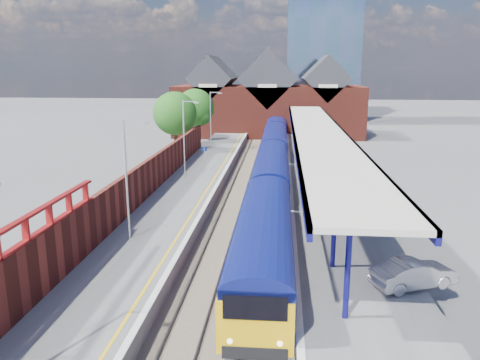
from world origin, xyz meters
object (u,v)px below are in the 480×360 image
object	(u,v)px
relay_cabinet	(290,351)
parked_car_blue	(352,181)
train	(273,154)
lamp_post_d	(212,116)
parked_car_silver	(414,274)
parked_car_red	(354,211)
parked_car_dark	(360,202)
lamp_post_c	(185,134)
platform_sign	(204,155)
lamp_post_b	(128,172)

from	to	relation	value
relay_cabinet	parked_car_blue	bearing A→B (deg)	100.59
train	lamp_post_d	bearing A→B (deg)	129.42
parked_car_silver	parked_car_red	bearing A→B (deg)	-15.16
parked_car_dark	lamp_post_c	bearing A→B (deg)	39.56
lamp_post_d	lamp_post_c	bearing A→B (deg)	-90.00
lamp_post_c	parked_car_dark	bearing A→B (deg)	-33.21
lamp_post_c	relay_cabinet	size ratio (longest dim) A/B	7.00
lamp_post_c	parked_car_silver	xyz separation A→B (m)	(14.81, -20.96, -3.34)
lamp_post_c	lamp_post_d	size ratio (longest dim) A/B	1.00
train	lamp_post_c	size ratio (longest dim) A/B	9.42
lamp_post_d	platform_sign	size ratio (longest dim) A/B	2.80
train	parked_car_silver	xyz separation A→B (m)	(6.95, -27.41, -0.47)
lamp_post_d	parked_car_silver	xyz separation A→B (m)	(14.81, -36.96, -3.34)
relay_cabinet	lamp_post_b	bearing A→B (deg)	156.98
lamp_post_c	parked_car_red	distance (m)	18.15
lamp_post_c	parked_car_blue	size ratio (longest dim) A/B	1.82
parked_car_dark	relay_cabinet	bearing A→B (deg)	145.73
lamp_post_d	relay_cabinet	bearing A→B (deg)	-77.63
parked_car_dark	relay_cabinet	size ratio (longest dim) A/B	4.69
parked_car_blue	relay_cabinet	distance (m)	23.86
train	relay_cabinet	xyz separation A→B (m)	(1.31, -32.21, -1.62)
train	parked_car_silver	distance (m)	28.28
train	lamp_post_b	size ratio (longest dim) A/B	9.42
relay_cabinet	parked_car_dark	bearing A→B (deg)	96.75
lamp_post_b	parked_car_silver	distance (m)	15.97
platform_sign	parked_car_silver	bearing A→B (deg)	-59.66
lamp_post_c	relay_cabinet	bearing A→B (deg)	-70.42
lamp_post_d	parked_car_silver	bearing A→B (deg)	-68.17
platform_sign	lamp_post_c	bearing A→B (deg)	-124.26
train	lamp_post_c	bearing A→B (deg)	-140.65
lamp_post_d	platform_sign	bearing A→B (deg)	-84.44
lamp_post_c	lamp_post_b	bearing A→B (deg)	-90.00
parked_car_red	relay_cabinet	xyz separation A→B (m)	(-4.31, -14.04, -1.25)
parked_car_silver	parked_car_dark	distance (m)	11.68
platform_sign	lamp_post_b	bearing A→B (deg)	-94.33
train	relay_cabinet	size ratio (longest dim) A/B	65.91
platform_sign	parked_car_silver	distance (m)	26.63
lamp_post_b	relay_cabinet	size ratio (longest dim) A/B	7.00
train	lamp_post_d	world-z (taller)	lamp_post_d
lamp_post_c	parked_car_dark	xyz separation A→B (m)	(14.21, -9.30, -3.31)
lamp_post_b	parked_car_red	bearing A→B (deg)	17.62
lamp_post_b	parked_car_red	world-z (taller)	lamp_post_b
train	parked_car_blue	bearing A→B (deg)	-53.12
parked_car_red	lamp_post_c	bearing A→B (deg)	47.83
lamp_post_c	lamp_post_d	world-z (taller)	same
relay_cabinet	parked_car_silver	bearing A→B (deg)	64.18
parked_car_red	platform_sign	bearing A→B (deg)	40.28
train	parked_car_dark	xyz separation A→B (m)	(6.35, -15.74, -0.44)
parked_car_red	train	bearing A→B (deg)	16.03
parked_car_dark	parked_car_red	bearing A→B (deg)	145.78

